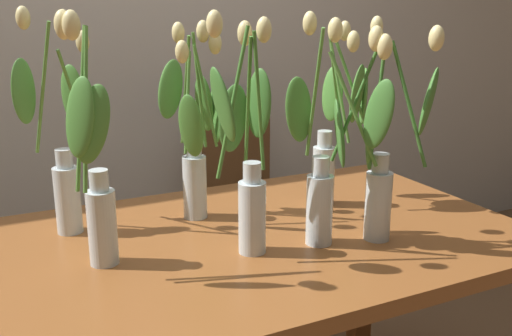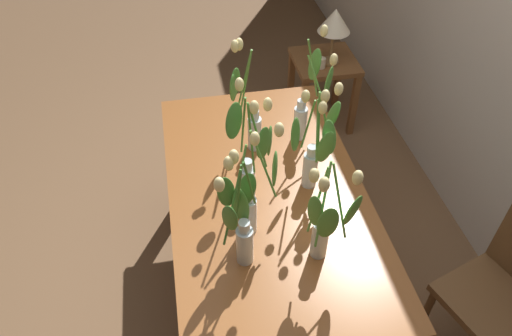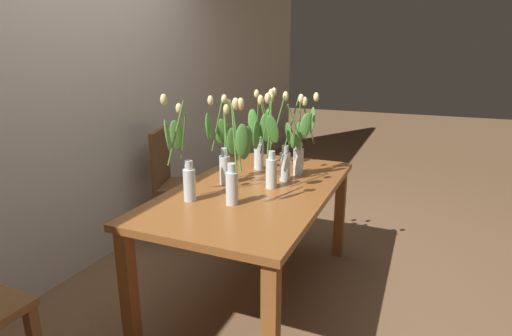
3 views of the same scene
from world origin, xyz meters
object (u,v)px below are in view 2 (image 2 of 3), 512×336
tulip_vase_5 (324,226)px  dining_chair (512,285)px  dining_table (267,205)px  tulip_vase_4 (251,203)px  tulip_vase_3 (250,161)px  tulip_vase_1 (307,105)px  side_table (324,74)px  table_lamp (335,22)px  tulip_vase_2 (241,223)px  tulip_vase_6 (315,148)px  tulip_vase_0 (248,115)px  pillar_candle (322,63)px

tulip_vase_5 → dining_chair: tulip_vase_5 is taller
dining_table → tulip_vase_4: 0.37m
dining_table → tulip_vase_3: (0.02, -0.08, 0.32)m
dining_table → tulip_vase_1: bearing=142.6°
tulip_vase_3 → side_table: size_ratio=1.06×
tulip_vase_3 → dining_chair: tulip_vase_3 is taller
tulip_vase_3 → tulip_vase_5: size_ratio=1.04×
tulip_vase_4 → tulip_vase_5: 0.31m
table_lamp → tulip_vase_2: bearing=-28.4°
dining_table → tulip_vase_6: size_ratio=2.90×
tulip_vase_2 → tulip_vase_6: tulip_vase_2 is taller
dining_chair → tulip_vase_6: bearing=-125.8°
dining_table → tulip_vase_0: 0.44m
tulip_vase_2 → tulip_vase_6: bearing=131.9°
tulip_vase_4 → tulip_vase_5: bearing=51.4°
tulip_vase_6 → tulip_vase_2: bearing=-48.1°
tulip_vase_1 → tulip_vase_5: size_ratio=1.05×
tulip_vase_2 → pillar_candle: (-1.62, 0.82, -0.37)m
tulip_vase_2 → tulip_vase_6: (-0.35, 0.38, 0.01)m
tulip_vase_2 → tulip_vase_6: size_ratio=1.02×
tulip_vase_6 → table_lamp: 1.43m
tulip_vase_6 → tulip_vase_1: bearing=170.0°
table_lamp → tulip_vase_4: bearing=-28.5°
tulip_vase_4 → tulip_vase_0: bearing=171.3°
side_table → table_lamp: 0.43m
tulip_vase_3 → tulip_vase_2: bearing=-16.3°
tulip_vase_0 → tulip_vase_6: size_ratio=1.06×
tulip_vase_5 → side_table: bearing=162.0°
tulip_vase_2 → tulip_vase_5: size_ratio=1.00×
tulip_vase_4 → pillar_candle: size_ratio=7.69×
dining_table → tulip_vase_2: 0.49m
tulip_vase_6 → pillar_candle: 1.40m
tulip_vase_0 → table_lamp: size_ratio=1.47×
tulip_vase_2 → pillar_candle: tulip_vase_2 is taller
tulip_vase_0 → side_table: tulip_vase_0 is taller
tulip_vase_0 → dining_chair: size_ratio=0.63×
tulip_vase_2 → tulip_vase_3: (-0.32, 0.09, 0.01)m
tulip_vase_5 → side_table: 1.96m
tulip_vase_0 → pillar_candle: size_ratio=7.78×
dining_chair → dining_table: bearing=-119.4°
dining_chair → pillar_candle: size_ratio=12.40×
tulip_vase_1 → table_lamp: tulip_vase_1 is taller
tulip_vase_0 → tulip_vase_2: size_ratio=1.04×
tulip_vase_0 → tulip_vase_1: size_ratio=0.99×
dining_table → dining_chair: 1.13m
tulip_vase_0 → tulip_vase_2: 0.69m
tulip_vase_1 → tulip_vase_5: tulip_vase_1 is taller
tulip_vase_1 → pillar_candle: (-0.92, 0.38, -0.35)m
tulip_vase_2 → tulip_vase_3: bearing=163.7°
dining_table → tulip_vase_5: bearing=17.2°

